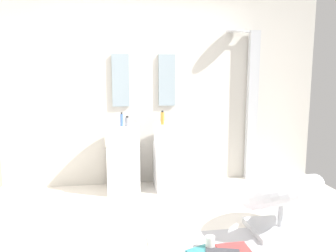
% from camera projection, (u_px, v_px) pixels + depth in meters
% --- Properties ---
extents(ground_plane, '(4.80, 3.60, 0.04)m').
position_uv_depth(ground_plane, '(162.00, 238.00, 3.27)').
color(ground_plane, silver).
extents(rear_partition, '(4.80, 0.10, 2.60)m').
position_uv_depth(rear_partition, '(143.00, 87.00, 4.66)').
color(rear_partition, beige).
rests_on(rear_partition, ground_plane).
extents(pedestal_sink_left, '(0.43, 0.43, 0.96)m').
position_uv_depth(pedestal_sink_left, '(123.00, 157.00, 4.40)').
color(pedestal_sink_left, white).
rests_on(pedestal_sink_left, ground_plane).
extents(pedestal_sink_right, '(0.43, 0.43, 0.96)m').
position_uv_depth(pedestal_sink_right, '(170.00, 155.00, 4.50)').
color(pedestal_sink_right, white).
rests_on(pedestal_sink_right, ground_plane).
extents(vanity_mirror_left, '(0.22, 0.03, 0.67)m').
position_uv_depth(vanity_mirror_left, '(121.00, 80.00, 4.53)').
color(vanity_mirror_left, '#8C9EA8').
extents(vanity_mirror_right, '(0.22, 0.03, 0.67)m').
position_uv_depth(vanity_mirror_right, '(167.00, 80.00, 4.62)').
color(vanity_mirror_right, '#8C9EA8').
extents(shower_column, '(0.49, 0.24, 2.05)m').
position_uv_depth(shower_column, '(251.00, 103.00, 4.81)').
color(shower_column, '#B7BABF').
rests_on(shower_column, ground_plane).
extents(lounge_chair, '(1.06, 1.06, 0.65)m').
position_uv_depth(lounge_chair, '(281.00, 197.00, 3.29)').
color(lounge_chair, '#B7BABF').
rests_on(lounge_chair, ground_plane).
extents(area_rug, '(1.03, 0.63, 0.01)m').
position_uv_depth(area_rug, '(209.00, 248.00, 3.03)').
color(area_rug, '#B2B2B7').
rests_on(area_rug, ground_plane).
extents(magazine_red, '(0.27, 0.21, 0.02)m').
position_uv_depth(magazine_red, '(234.00, 249.00, 2.98)').
color(magazine_red, '#B73838').
rests_on(magazine_red, area_rug).
extents(magazine_teal, '(0.28, 0.26, 0.02)m').
position_uv_depth(magazine_teal, '(203.00, 252.00, 2.94)').
color(magazine_teal, teal).
rests_on(magazine_teal, area_rug).
extents(coffee_mug, '(0.08, 0.08, 0.11)m').
position_uv_depth(coffee_mug, '(210.00, 242.00, 3.01)').
color(coffee_mug, white).
rests_on(coffee_mug, area_rug).
extents(soap_bottle_grey, '(0.06, 0.06, 0.12)m').
position_uv_depth(soap_bottle_grey, '(127.00, 121.00, 4.24)').
color(soap_bottle_grey, '#99999E').
rests_on(soap_bottle_grey, pedestal_sink_left).
extents(soap_bottle_amber, '(0.05, 0.05, 0.17)m').
position_uv_depth(soap_bottle_amber, '(162.00, 118.00, 4.34)').
color(soap_bottle_amber, '#C68C38').
rests_on(soap_bottle_amber, pedestal_sink_right).
extents(soap_bottle_blue, '(0.04, 0.04, 0.17)m').
position_uv_depth(soap_bottle_blue, '(122.00, 120.00, 4.21)').
color(soap_bottle_blue, '#4C72B7').
rests_on(soap_bottle_blue, pedestal_sink_left).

